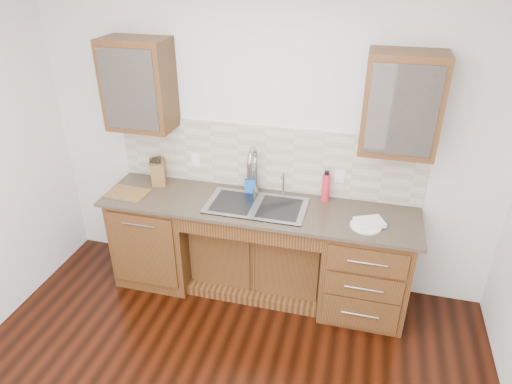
% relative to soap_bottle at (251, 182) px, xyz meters
% --- Properties ---
extents(wall_back, '(4.00, 0.10, 2.70)m').
position_rel_soap_bottle_xyz_m(wall_back, '(0.11, 0.16, 0.34)').
color(wall_back, white).
rests_on(wall_back, ground).
extents(base_cabinet_left, '(0.70, 0.62, 0.88)m').
position_rel_soap_bottle_xyz_m(base_cabinet_left, '(-0.84, -0.20, -0.57)').
color(base_cabinet_left, '#593014').
rests_on(base_cabinet_left, ground).
extents(base_cabinet_center, '(1.20, 0.44, 0.70)m').
position_rel_soap_bottle_xyz_m(base_cabinet_center, '(0.11, -0.11, -0.66)').
color(base_cabinet_center, '#593014').
rests_on(base_cabinet_center, ground).
extents(base_cabinet_right, '(0.70, 0.62, 0.88)m').
position_rel_soap_bottle_xyz_m(base_cabinet_right, '(1.06, -0.20, -0.57)').
color(base_cabinet_right, '#593014').
rests_on(base_cabinet_right, ground).
extents(countertop, '(2.70, 0.65, 0.03)m').
position_rel_soap_bottle_xyz_m(countertop, '(0.11, -0.21, -0.12)').
color(countertop, '#84705B').
rests_on(countertop, base_cabinet_left).
extents(backsplash, '(2.70, 0.02, 0.59)m').
position_rel_soap_bottle_xyz_m(backsplash, '(0.11, 0.10, 0.19)').
color(backsplash, beige).
rests_on(backsplash, wall_back).
extents(sink, '(0.84, 0.46, 0.19)m').
position_rel_soap_bottle_xyz_m(sink, '(0.11, -0.23, -0.19)').
color(sink, '#9E9EA5').
rests_on(sink, countertop).
extents(faucet, '(0.04, 0.04, 0.40)m').
position_rel_soap_bottle_xyz_m(faucet, '(0.04, 0.00, 0.10)').
color(faucet, '#999993').
rests_on(faucet, countertop).
extents(filter_tap, '(0.02, 0.02, 0.24)m').
position_rel_soap_bottle_xyz_m(filter_tap, '(0.29, 0.01, 0.02)').
color(filter_tap, '#999993').
rests_on(filter_tap, countertop).
extents(upper_cabinet_left, '(0.55, 0.34, 0.75)m').
position_rel_soap_bottle_xyz_m(upper_cabinet_left, '(-0.94, -0.06, 0.81)').
color(upper_cabinet_left, '#593014').
rests_on(upper_cabinet_left, wall_back).
extents(upper_cabinet_right, '(0.55, 0.34, 0.75)m').
position_rel_soap_bottle_xyz_m(upper_cabinet_right, '(1.16, -0.06, 0.81)').
color(upper_cabinet_right, '#593014').
rests_on(upper_cabinet_right, wall_back).
extents(outlet_left, '(0.08, 0.01, 0.12)m').
position_rel_soap_bottle_xyz_m(outlet_left, '(-0.54, 0.09, 0.11)').
color(outlet_left, white).
rests_on(outlet_left, backsplash).
extents(outlet_right, '(0.08, 0.01, 0.12)m').
position_rel_soap_bottle_xyz_m(outlet_right, '(0.76, 0.09, 0.11)').
color(outlet_right, white).
rests_on(outlet_right, backsplash).
extents(soap_bottle, '(0.10, 0.10, 0.20)m').
position_rel_soap_bottle_xyz_m(soap_bottle, '(0.00, 0.00, 0.00)').
color(soap_bottle, blue).
rests_on(soap_bottle, countertop).
extents(water_bottle, '(0.08, 0.08, 0.25)m').
position_rel_soap_bottle_xyz_m(water_bottle, '(0.66, 0.01, 0.02)').
color(water_bottle, red).
rests_on(water_bottle, countertop).
extents(plate, '(0.28, 0.28, 0.01)m').
position_rel_soap_bottle_xyz_m(plate, '(1.02, -0.32, -0.09)').
color(plate, silver).
rests_on(plate, countertop).
extents(dish_towel, '(0.26, 0.23, 0.03)m').
position_rel_soap_bottle_xyz_m(dish_towel, '(1.04, -0.31, -0.07)').
color(dish_towel, white).
rests_on(dish_towel, plate).
extents(knife_block, '(0.18, 0.22, 0.21)m').
position_rel_soap_bottle_xyz_m(knife_block, '(-0.86, -0.03, 0.01)').
color(knife_block, brown).
rests_on(knife_block, countertop).
extents(cutting_board, '(0.36, 0.27, 0.02)m').
position_rel_soap_bottle_xyz_m(cutting_board, '(-1.04, -0.31, -0.09)').
color(cutting_board, brown).
rests_on(cutting_board, countertop).
extents(cup_left_a, '(0.14, 0.14, 0.09)m').
position_rel_soap_bottle_xyz_m(cup_left_a, '(-1.05, -0.06, 0.76)').
color(cup_left_a, white).
rests_on(cup_left_a, upper_cabinet_left).
extents(cup_left_b, '(0.13, 0.13, 0.09)m').
position_rel_soap_bottle_xyz_m(cup_left_b, '(-0.84, -0.06, 0.76)').
color(cup_left_b, silver).
rests_on(cup_left_b, upper_cabinet_left).
extents(cup_right_a, '(0.13, 0.13, 0.09)m').
position_rel_soap_bottle_xyz_m(cup_right_a, '(1.04, -0.06, 0.76)').
color(cup_right_a, silver).
rests_on(cup_right_a, upper_cabinet_right).
extents(cup_right_b, '(0.12, 0.12, 0.09)m').
position_rel_soap_bottle_xyz_m(cup_right_b, '(1.22, -0.06, 0.76)').
color(cup_right_b, white).
rests_on(cup_right_b, upper_cabinet_right).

